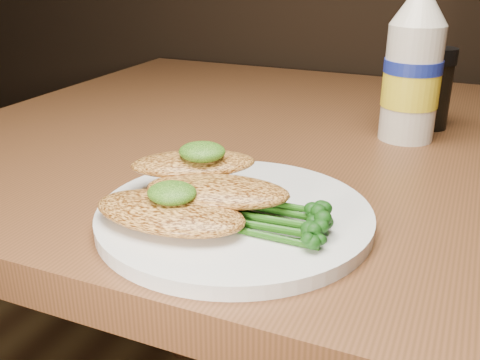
% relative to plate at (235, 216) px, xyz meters
% --- Properties ---
extents(plate, '(0.24, 0.24, 0.01)m').
position_rel_plate_xyz_m(plate, '(0.00, 0.00, 0.00)').
color(plate, white).
rests_on(plate, dining_table).
extents(chicken_front, '(0.13, 0.07, 0.02)m').
position_rel_plate_xyz_m(chicken_front, '(-0.04, -0.05, 0.02)').
color(chicken_front, gold).
rests_on(chicken_front, plate).
extents(chicken_mid, '(0.14, 0.09, 0.02)m').
position_rel_plate_xyz_m(chicken_mid, '(-0.01, -0.01, 0.02)').
color(chicken_mid, gold).
rests_on(chicken_mid, plate).
extents(chicken_back, '(0.13, 0.11, 0.02)m').
position_rel_plate_xyz_m(chicken_back, '(-0.05, 0.03, 0.03)').
color(chicken_back, gold).
rests_on(chicken_back, plate).
extents(pesto_front, '(0.04, 0.04, 0.02)m').
position_rel_plate_xyz_m(pesto_front, '(-0.04, -0.04, 0.03)').
color(pesto_front, '#0E3307').
rests_on(pesto_front, chicken_front).
extents(pesto_back, '(0.05, 0.05, 0.02)m').
position_rel_plate_xyz_m(pesto_back, '(-0.04, 0.02, 0.05)').
color(pesto_back, '#0E3307').
rests_on(pesto_back, chicken_back).
extents(broccolini_bundle, '(0.13, 0.12, 0.02)m').
position_rel_plate_xyz_m(broccolini_bundle, '(0.04, -0.02, 0.01)').
color(broccolini_bundle, '#1E5111').
rests_on(broccolini_bundle, plate).
extents(mayo_bottle, '(0.09, 0.09, 0.20)m').
position_rel_plate_xyz_m(mayo_bottle, '(0.10, 0.30, 0.09)').
color(mayo_bottle, beige).
rests_on(mayo_bottle, dining_table).
extents(pepper_grinder, '(0.05, 0.05, 0.11)m').
position_rel_plate_xyz_m(pepper_grinder, '(0.13, 0.36, 0.05)').
color(pepper_grinder, black).
rests_on(pepper_grinder, dining_table).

